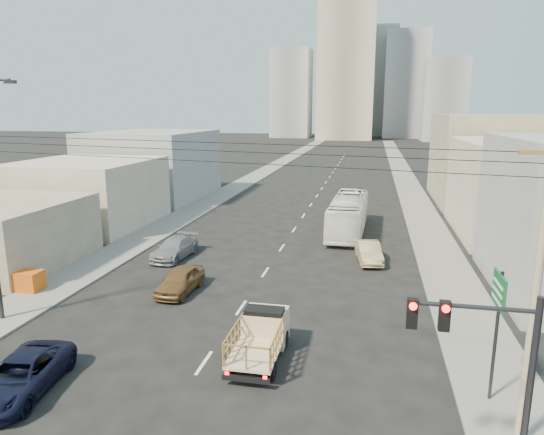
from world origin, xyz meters
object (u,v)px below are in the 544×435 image
(navy_pickup, at_px, (20,376))
(traffic_signal, at_px, (489,364))
(sedan_tan, at_px, (369,252))
(utility_pole, at_px, (536,293))
(sedan_grey, at_px, (175,248))
(city_bus, at_px, (348,214))
(crate_stack, at_px, (26,280))
(sedan_brown, at_px, (180,280))
(green_sign, at_px, (498,306))
(flatbed_pickup, at_px, (260,334))

(navy_pickup, height_order, traffic_signal, traffic_signal)
(sedan_tan, distance_m, utility_pole, 19.87)
(sedan_grey, bearing_deg, city_bus, 45.13)
(crate_stack, bearing_deg, sedan_brown, 11.09)
(navy_pickup, relative_size, city_bus, 0.42)
(sedan_brown, height_order, utility_pole, utility_pole)
(city_bus, bearing_deg, navy_pickup, -109.49)
(sedan_tan, relative_size, utility_pole, 0.43)
(city_bus, height_order, utility_pole, utility_pole)
(green_sign, distance_m, utility_pole, 2.91)
(sedan_tan, height_order, sedan_grey, sedan_grey)
(city_bus, bearing_deg, crate_stack, -132.37)
(traffic_signal, bearing_deg, sedan_brown, 136.80)
(flatbed_pickup, xyz_separation_m, traffic_signal, (7.53, -6.43, 2.98))
(green_sign, bearing_deg, utility_pole, -82.33)
(sedan_tan, distance_m, green_sign, 17.13)
(navy_pickup, xyz_separation_m, utility_pole, (17.51, 0.48, 4.49))
(flatbed_pickup, relative_size, sedan_grey, 0.90)
(city_bus, distance_m, crate_stack, 25.46)
(city_bus, bearing_deg, sedan_grey, -137.67)
(sedan_tan, bearing_deg, sedan_brown, -151.43)
(flatbed_pickup, bearing_deg, navy_pickup, -151.88)
(sedan_tan, xyz_separation_m, green_sign, (4.51, -16.25, 3.04))
(flatbed_pickup, xyz_separation_m, navy_pickup, (-8.24, -4.41, -0.40))
(sedan_tan, bearing_deg, traffic_signal, -90.50)
(navy_pickup, distance_m, sedan_grey, 17.39)
(crate_stack, bearing_deg, green_sign, -14.56)
(green_sign, bearing_deg, sedan_grey, 141.84)
(city_bus, bearing_deg, sedan_brown, -116.38)
(navy_pickup, bearing_deg, crate_stack, 120.18)
(flatbed_pickup, relative_size, traffic_signal, 0.73)
(green_sign, bearing_deg, flatbed_pickup, 170.94)
(flatbed_pickup, height_order, sedan_tan, flatbed_pickup)
(navy_pickup, bearing_deg, flatbed_pickup, 21.24)
(flatbed_pickup, height_order, utility_pole, utility_pole)
(traffic_signal, distance_m, utility_pole, 3.24)
(sedan_brown, xyz_separation_m, traffic_signal, (13.87, -13.02, 3.35))
(sedan_tan, height_order, crate_stack, sedan_tan)
(sedan_grey, bearing_deg, utility_pole, -37.43)
(sedan_tan, relative_size, sedan_grey, 0.87)
(traffic_signal, bearing_deg, navy_pickup, 172.69)
(navy_pickup, bearing_deg, sedan_tan, 49.75)
(green_sign, xyz_separation_m, crate_stack, (-24.16, 6.27, -3.05))
(sedan_brown, xyz_separation_m, sedan_grey, (-3.02, 6.35, -0.01))
(sedan_tan, height_order, green_sign, green_sign)
(navy_pickup, relative_size, sedan_grey, 1.01)
(navy_pickup, bearing_deg, green_sign, 2.97)
(sedan_grey, bearing_deg, traffic_signal, -44.18)
(flatbed_pickup, distance_m, navy_pickup, 9.36)
(city_bus, bearing_deg, utility_pole, -74.07)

